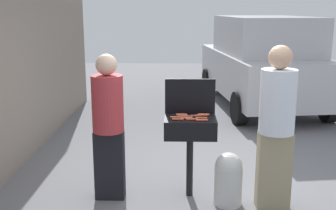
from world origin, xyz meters
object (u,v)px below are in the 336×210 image
Objects in this scene: hot_dog_5 at (178,119)px; hot_dog_9 at (187,117)px; propane_tank at (228,178)px; person_left at (108,122)px; hot_dog_4 at (187,118)px; hot_dog_10 at (196,116)px; hot_dog_0 at (176,117)px; hot_dog_1 at (182,116)px; person_right at (277,122)px; parked_minivan at (262,61)px; hot_dog_6 at (192,119)px; hot_dog_11 at (201,118)px; bbq_grill at (190,130)px; hot_dog_2 at (202,120)px; hot_dog_3 at (204,114)px; hot_dog_7 at (181,114)px; hot_dog_8 at (202,115)px.

hot_dog_9 is (0.10, 0.12, 0.00)m from hot_dog_5.
propane_tank is 0.36× the size of person_left.
hot_dog_10 is (0.11, 0.11, 0.00)m from hot_dog_4.
hot_dog_0 is 0.11m from hot_dog_1.
person_right is at bearing -10.42° from person_left.
hot_dog_5 is 5.21m from parked_minivan.
hot_dog_6 is 0.13m from hot_dog_11.
hot_dog_2 reaches higher than bbq_grill.
hot_dog_9 is 0.07× the size of person_right.
hot_dog_2 is (0.22, -0.20, 0.00)m from hot_dog_1.
bbq_grill is 5.06m from parked_minivan.
bbq_grill is 0.19m from hot_dog_1.
hot_dog_0 is 0.03× the size of parked_minivan.
hot_dog_4 is 1.00× the size of hot_dog_9.
hot_dog_1 is 0.26m from hot_dog_3.
hot_dog_10 is at bearing -145.19° from hot_dog_3.
person_right is (0.86, -0.32, 0.02)m from hot_dog_10.
hot_dog_11 is at bearing -2.81° from person_left.
hot_dog_2 is 1.00× the size of hot_dog_4.
hot_dog_1 is 1.08m from person_right.
hot_dog_9 is 0.12m from hot_dog_10.
hot_dog_6 is at bearing -56.61° from hot_dog_1.
hot_dog_3 is 0.03× the size of parked_minivan.
hot_dog_9 is 0.08× the size of person_left.
hot_dog_11 is at bearing 27.59° from hot_dog_6.
hot_dog_0 and hot_dog_4 have the same top height.
hot_dog_2 is 0.34m from hot_dog_7.
hot_dog_11 reaches higher than propane_tank.
hot_dog_5 is at bearing -140.06° from bbq_grill.
hot_dog_2 is at bearing -41.86° from hot_dog_9.
hot_dog_7 is 1.00× the size of hot_dog_11.
hot_dog_1 and hot_dog_11 have the same top height.
hot_dog_2 and hot_dog_4 have the same top height.
hot_dog_3 is 0.27m from hot_dog_7.
hot_dog_2 is at bearing -89.74° from hot_dog_11.
hot_dog_4 is at bearing 140.66° from hot_dog_6.
hot_dog_6 and hot_dog_7 have the same top height.
hot_dog_7 is 1.00× the size of hot_dog_8.
hot_dog_6 is 0.08× the size of person_left.
person_right is (0.80, -0.13, 0.02)m from hot_dog_2.
hot_dog_7 is 0.12m from hot_dog_9.
hot_dog_0 is 1.00× the size of hot_dog_8.
bbq_grill is 0.99m from person_right.
parked_minivan is (1.61, 4.89, 0.05)m from hot_dog_2.
hot_dog_5 is at bearing -142.31° from hot_dog_10.
hot_dog_8 is at bearing 37.72° from hot_dog_4.
hot_dog_6 is at bearing -123.64° from hot_dog_3.
hot_dog_7 is (-0.12, 0.22, 0.00)m from hot_dog_6.
bbq_grill is at bearing 130.85° from hot_dog_2.
person_left is 0.37× the size of parked_minivan.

